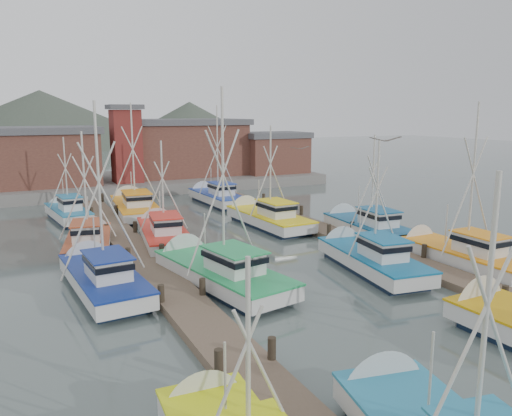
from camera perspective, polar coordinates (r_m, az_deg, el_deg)
name	(u,v)px	position (r m, az deg, el deg)	size (l,w,h in m)	color
ground	(291,273)	(28.42, 3.98, -7.43)	(260.00, 260.00, 0.00)	#475551
dock_left	(150,267)	(29.44, -12.06, -6.56)	(2.30, 46.00, 1.50)	brown
dock_right	(349,240)	(35.34, 10.54, -3.57)	(2.30, 46.00, 1.50)	brown
quay	(138,182)	(62.36, -13.36, 2.92)	(44.00, 16.00, 1.20)	slate
shed_left	(38,156)	(58.52, -23.66, 5.48)	(12.72, 8.48, 6.20)	brown
shed_center	(184,147)	(63.54, -8.21, 6.95)	(14.84, 9.54, 6.90)	brown
shed_right	(273,152)	(65.16, 1.93, 6.40)	(8.48, 6.36, 5.20)	brown
lookout_tower	(126,143)	(57.57, -14.62, 7.18)	(3.60, 3.60, 8.50)	maroon
distant_hills	(13,147)	(146.14, -25.99, 6.29)	(175.00, 140.00, 42.00)	#444D40
boat_4	(216,271)	(26.62, -4.58, -7.15)	(4.81, 10.32, 11.05)	#0E1B31
boat_5	(367,258)	(29.58, 12.62, -5.56)	(3.94, 9.25, 8.20)	#0E1B31
boat_6	(101,277)	(26.79, -17.28, -7.51)	(4.14, 9.26, 10.24)	#0E1B31
boat_7	(457,254)	(31.88, 21.98, -4.88)	(4.08, 8.80, 10.24)	#0E1B31
boat_8	(163,233)	(35.25, -10.60, -2.82)	(4.03, 9.38, 7.87)	#0E1B31
boat_9	(265,217)	(39.77, 1.07, -1.07)	(3.62, 9.81, 8.82)	#0E1B31
boat_10	(89,241)	(34.22, -18.53, -3.62)	(4.14, 8.80, 8.46)	#0E1B31
boat_11	(365,227)	(37.43, 12.37, -2.09)	(3.59, 9.28, 8.19)	#0E1B31
boat_12	(134,206)	(45.70, -13.76, 0.19)	(4.31, 10.60, 10.68)	#0E1B31
boat_13	(215,196)	(49.75, -4.68, 1.32)	(4.10, 9.16, 10.37)	#0E1B31
boat_14	(67,212)	(44.69, -20.80, -0.46)	(3.26, 7.94, 7.53)	#0E1B31
gull_near	(386,140)	(20.84, 14.61, 7.55)	(1.54, 0.61, 0.24)	gray
gull_far	(300,148)	(34.59, 5.02, 6.83)	(1.55, 0.64, 0.24)	gray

